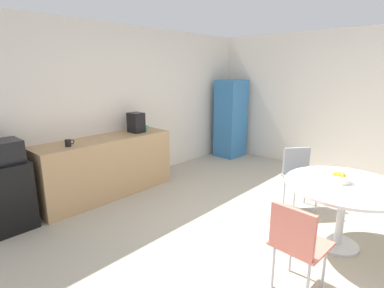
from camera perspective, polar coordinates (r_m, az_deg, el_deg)
ground_plane at (r=3.61m, az=16.96°, el=-18.14°), size 6.00×6.00×0.00m
wall_back at (r=5.13m, az=-13.66°, el=7.06°), size 6.00×0.10×2.60m
wall_side_right at (r=5.98m, az=30.75°, el=6.44°), size 0.10×6.00×2.60m
counter_block at (r=4.73m, az=-16.09°, el=-4.21°), size 2.07×0.60×0.90m
mini_fridge at (r=4.26m, az=-32.31°, el=-8.47°), size 0.54×0.54×0.83m
locker_cabinet at (r=6.65m, az=7.45°, el=4.86°), size 0.60×0.50×1.68m
round_table at (r=3.56m, az=27.11°, el=-8.62°), size 1.21×1.21×0.73m
chair_coral at (r=2.73m, az=19.41°, el=-16.85°), size 0.44×0.44×0.83m
chair_gray at (r=4.41m, az=19.80°, el=-4.85°), size 0.59×0.59×0.83m
fruit_bowl at (r=3.53m, az=26.50°, el=-5.84°), size 0.22×0.22×0.11m
mug_white at (r=4.26m, az=-22.68°, el=0.20°), size 0.13×0.08×0.09m
mug_green at (r=5.01m, az=-9.07°, el=3.04°), size 0.13×0.08×0.09m
coffee_maker at (r=4.91m, az=-10.70°, el=4.08°), size 0.20×0.24×0.32m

